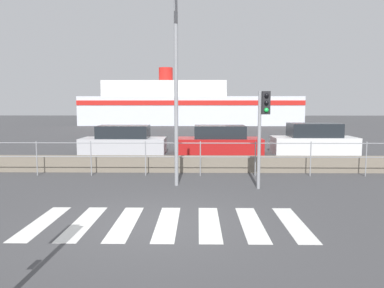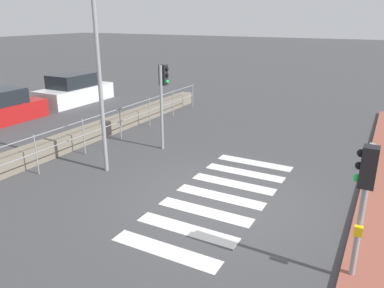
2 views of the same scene
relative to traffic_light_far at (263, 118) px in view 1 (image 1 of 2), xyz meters
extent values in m
plane|color=#424244|center=(-2.82, -3.35, -2.15)|extent=(160.00, 160.00, 0.00)
cube|color=silver|center=(-5.29, -3.35, -2.14)|extent=(0.45, 2.40, 0.01)
cube|color=silver|center=(-4.39, -3.35, -2.14)|extent=(0.45, 2.40, 0.01)
cube|color=silver|center=(-3.49, -3.35, -2.14)|extent=(0.45, 2.40, 0.01)
cube|color=silver|center=(-2.59, -3.35, -2.14)|extent=(0.45, 2.40, 0.01)
cube|color=silver|center=(-1.69, -3.35, -2.14)|extent=(0.45, 2.40, 0.01)
cube|color=silver|center=(-0.79, -3.35, -2.14)|extent=(0.45, 2.40, 0.01)
cube|color=silver|center=(0.11, -3.35, -2.14)|extent=(0.45, 2.40, 0.01)
cube|color=slate|center=(-2.82, 2.90, -1.86)|extent=(19.50, 0.55, 0.58)
cylinder|color=gray|center=(-2.82, 2.03, -0.97)|extent=(17.55, 0.03, 0.03)
cylinder|color=gray|center=(-2.82, 2.03, -1.47)|extent=(17.55, 0.03, 0.03)
cylinder|color=gray|center=(-7.70, 2.03, -1.53)|extent=(0.04, 0.04, 1.24)
cylinder|color=gray|center=(-5.75, 2.03, -1.53)|extent=(0.04, 0.04, 1.24)
cylinder|color=gray|center=(-3.80, 2.03, -1.53)|extent=(0.04, 0.04, 1.24)
cylinder|color=gray|center=(-1.85, 2.03, -1.53)|extent=(0.04, 0.04, 1.24)
cylinder|color=gray|center=(0.10, 2.03, -1.53)|extent=(0.04, 0.04, 1.24)
cylinder|color=gray|center=(2.05, 2.03, -1.53)|extent=(0.04, 0.04, 1.24)
cylinder|color=gray|center=(4.01, 2.03, -1.53)|extent=(0.04, 0.04, 1.24)
cylinder|color=gray|center=(-0.10, 0.01, -0.68)|extent=(0.10, 0.10, 2.92)
cube|color=black|center=(0.07, 0.01, 0.44)|extent=(0.24, 0.24, 0.68)
sphere|color=black|center=(0.07, -0.13, 0.65)|extent=(0.13, 0.13, 0.13)
sphere|color=black|center=(0.07, -0.13, 0.44)|extent=(0.13, 0.13, 0.13)
sphere|color=#19D84C|center=(0.07, -0.13, 0.23)|extent=(0.13, 0.13, 0.13)
cylinder|color=gray|center=(-2.60, 0.44, 0.83)|extent=(0.12, 0.12, 5.95)
cube|color=silver|center=(-2.82, 37.64, -0.38)|extent=(27.11, 8.63, 3.52)
cube|color=white|center=(-6.07, 37.64, 2.35)|extent=(15.18, 6.91, 1.94)
cube|color=red|center=(-2.82, 33.30, 0.60)|extent=(27.11, 0.08, 0.56)
cylinder|color=red|center=(-6.07, 37.64, 4.22)|extent=(1.80, 1.80, 1.80)
cube|color=#BCBCC1|center=(-5.83, 8.31, -1.75)|extent=(4.38, 1.79, 0.80)
cube|color=#1E2328|center=(-5.83, 8.31, -1.02)|extent=(2.63, 1.58, 0.65)
cube|color=#B21919|center=(-0.80, 8.31, -1.75)|extent=(4.37, 1.89, 0.80)
cube|color=#1E2328|center=(-0.80, 8.31, -1.02)|extent=(2.62, 1.67, 0.65)
cube|color=silver|center=(4.09, 8.31, -1.71)|extent=(4.23, 1.83, 0.87)
cube|color=#1E2328|center=(4.09, 8.31, -0.93)|extent=(2.54, 1.61, 0.71)
camera|label=1|loc=(-1.94, -11.12, 0.38)|focal=35.00mm
camera|label=2|loc=(-10.70, -6.86, 2.30)|focal=35.00mm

